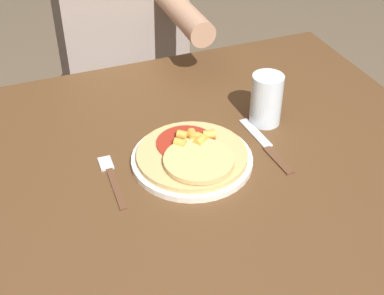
{
  "coord_description": "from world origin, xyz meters",
  "views": [
    {
      "loc": [
        -0.28,
        -0.83,
        1.48
      ],
      "look_at": [
        0.05,
        0.01,
        0.79
      ],
      "focal_mm": 50.0,
      "sensor_mm": 36.0,
      "label": 1
    }
  ],
  "objects_px": {
    "fork": "(112,178)",
    "person_diner": "(123,43)",
    "dining_table": "(175,204)",
    "drinking_glass": "(266,99)",
    "pizza": "(193,154)",
    "plate": "(192,160)",
    "knife": "(266,146)"
  },
  "relations": [
    {
      "from": "plate",
      "to": "drinking_glass",
      "type": "xyz_separation_m",
      "value": [
        0.22,
        0.08,
        0.06
      ]
    },
    {
      "from": "dining_table",
      "to": "drinking_glass",
      "type": "height_order",
      "value": "drinking_glass"
    },
    {
      "from": "plate",
      "to": "person_diner",
      "type": "relative_size",
      "value": 0.22
    },
    {
      "from": "dining_table",
      "to": "pizza",
      "type": "xyz_separation_m",
      "value": [
        0.05,
        0.01,
        0.12
      ]
    },
    {
      "from": "plate",
      "to": "pizza",
      "type": "height_order",
      "value": "pizza"
    },
    {
      "from": "drinking_glass",
      "to": "pizza",
      "type": "bearing_deg",
      "value": -157.94
    },
    {
      "from": "drinking_glass",
      "to": "person_diner",
      "type": "xyz_separation_m",
      "value": [
        -0.18,
        0.63,
        -0.11
      ]
    },
    {
      "from": "dining_table",
      "to": "fork",
      "type": "xyz_separation_m",
      "value": [
        -0.13,
        0.02,
        0.1
      ]
    },
    {
      "from": "plate",
      "to": "pizza",
      "type": "xyz_separation_m",
      "value": [
        0.0,
        -0.0,
        0.02
      ]
    },
    {
      "from": "person_diner",
      "to": "fork",
      "type": "bearing_deg",
      "value": -106.92
    },
    {
      "from": "knife",
      "to": "person_diner",
      "type": "distance_m",
      "value": 0.74
    },
    {
      "from": "fork",
      "to": "person_diner",
      "type": "bearing_deg",
      "value": 73.08
    },
    {
      "from": "knife",
      "to": "fork",
      "type": "bearing_deg",
      "value": 177.14
    },
    {
      "from": "plate",
      "to": "pizza",
      "type": "relative_size",
      "value": 1.1
    },
    {
      "from": "dining_table",
      "to": "drinking_glass",
      "type": "bearing_deg",
      "value": 20.0
    },
    {
      "from": "plate",
      "to": "dining_table",
      "type": "bearing_deg",
      "value": -164.68
    },
    {
      "from": "knife",
      "to": "pizza",
      "type": "bearing_deg",
      "value": 178.69
    },
    {
      "from": "person_diner",
      "to": "plate",
      "type": "bearing_deg",
      "value": -93.08
    },
    {
      "from": "fork",
      "to": "plate",
      "type": "bearing_deg",
      "value": -2.96
    },
    {
      "from": "pizza",
      "to": "drinking_glass",
      "type": "xyz_separation_m",
      "value": [
        0.22,
        0.09,
        0.04
      ]
    },
    {
      "from": "fork",
      "to": "drinking_glass",
      "type": "distance_m",
      "value": 0.41
    },
    {
      "from": "knife",
      "to": "person_diner",
      "type": "height_order",
      "value": "person_diner"
    },
    {
      "from": "person_diner",
      "to": "dining_table",
      "type": "bearing_deg",
      "value": -96.57
    },
    {
      "from": "dining_table",
      "to": "fork",
      "type": "distance_m",
      "value": 0.17
    },
    {
      "from": "dining_table",
      "to": "person_diner",
      "type": "distance_m",
      "value": 0.73
    },
    {
      "from": "dining_table",
      "to": "plate",
      "type": "xyz_separation_m",
      "value": [
        0.05,
        0.01,
        0.1
      ]
    },
    {
      "from": "plate",
      "to": "person_diner",
      "type": "xyz_separation_m",
      "value": [
        0.04,
        0.71,
        -0.05
      ]
    },
    {
      "from": "knife",
      "to": "drinking_glass",
      "type": "relative_size",
      "value": 1.78
    },
    {
      "from": "pizza",
      "to": "person_diner",
      "type": "bearing_deg",
      "value": 87.03
    },
    {
      "from": "dining_table",
      "to": "person_diner",
      "type": "xyz_separation_m",
      "value": [
        0.08,
        0.73,
        0.05
      ]
    },
    {
      "from": "plate",
      "to": "pizza",
      "type": "distance_m",
      "value": 0.02
    },
    {
      "from": "pizza",
      "to": "knife",
      "type": "height_order",
      "value": "pizza"
    }
  ]
}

